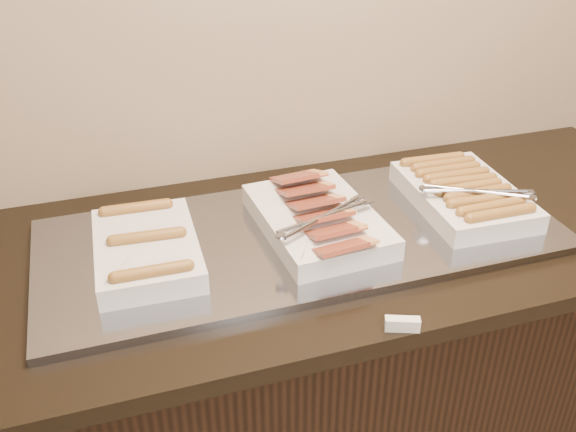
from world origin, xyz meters
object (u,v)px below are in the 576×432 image
object	(u,v)px
dish_right	(464,193)
counter	(310,377)
warming_tray	(302,236)
dish_center	(318,219)
dish_left	(146,248)

from	to	relation	value
dish_right	counter	bearing A→B (deg)	-178.27
warming_tray	dish_center	size ratio (longest dim) A/B	2.99
counter	warming_tray	bearing A→B (deg)	180.00
dish_left	dish_right	bearing A→B (deg)	1.63
dish_center	dish_right	xyz separation A→B (m)	(0.39, 0.00, 0.00)
counter	dish_center	xyz separation A→B (m)	(0.01, -0.00, 0.50)
counter	dish_left	size ratio (longest dim) A/B	6.23
dish_left	dish_right	xyz separation A→B (m)	(0.78, -0.00, 0.01)
counter	dish_right	xyz separation A→B (m)	(0.39, -0.00, 0.50)
dish_left	warming_tray	bearing A→B (deg)	1.91
dish_center	dish_left	bearing A→B (deg)	176.20
dish_left	dish_center	size ratio (longest dim) A/B	0.82
counter	dish_right	world-z (taller)	dish_right
warming_tray	dish_left	distance (m)	0.36
dish_right	dish_left	bearing A→B (deg)	-177.99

